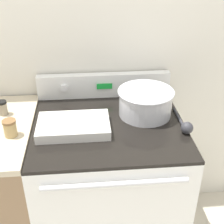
% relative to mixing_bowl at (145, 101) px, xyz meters
% --- Properties ---
extents(kitchen_wall, '(8.00, 0.05, 2.50)m').
position_rel_mixing_bowl_xyz_m(kitchen_wall, '(-0.20, 0.30, 0.27)').
color(kitchen_wall, silver).
rests_on(kitchen_wall, ground_plane).
extents(stove_range, '(0.78, 0.72, 0.90)m').
position_rel_mixing_bowl_xyz_m(stove_range, '(-0.20, -0.08, -0.53)').
color(stove_range, white).
rests_on(stove_range, ground_plane).
extents(control_panel, '(0.78, 0.07, 0.14)m').
position_rel_mixing_bowl_xyz_m(control_panel, '(-0.20, 0.24, -0.01)').
color(control_panel, white).
rests_on(control_panel, stove_range).
extents(mixing_bowl, '(0.30, 0.30, 0.14)m').
position_rel_mixing_bowl_xyz_m(mixing_bowl, '(0.00, 0.00, 0.00)').
color(mixing_bowl, silver).
rests_on(mixing_bowl, stove_range).
extents(casserole_dish, '(0.36, 0.23, 0.05)m').
position_rel_mixing_bowl_xyz_m(casserole_dish, '(-0.38, -0.12, -0.05)').
color(casserole_dish, silver).
rests_on(casserole_dish, stove_range).
extents(ladle, '(0.06, 0.26, 0.06)m').
position_rel_mixing_bowl_xyz_m(ladle, '(0.17, -0.18, -0.05)').
color(ladle, '#333338').
rests_on(ladle, stove_range).
extents(spice_jar_brown_cap, '(0.06, 0.06, 0.08)m').
position_rel_mixing_bowl_xyz_m(spice_jar_brown_cap, '(-0.68, -0.16, -0.02)').
color(spice_jar_brown_cap, tan).
rests_on(spice_jar_brown_cap, side_counter).
extents(spice_jar_black_cap, '(0.05, 0.05, 0.08)m').
position_rel_mixing_bowl_xyz_m(spice_jar_black_cap, '(-0.76, 0.04, -0.03)').
color(spice_jar_black_cap, gray).
rests_on(spice_jar_black_cap, side_counter).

